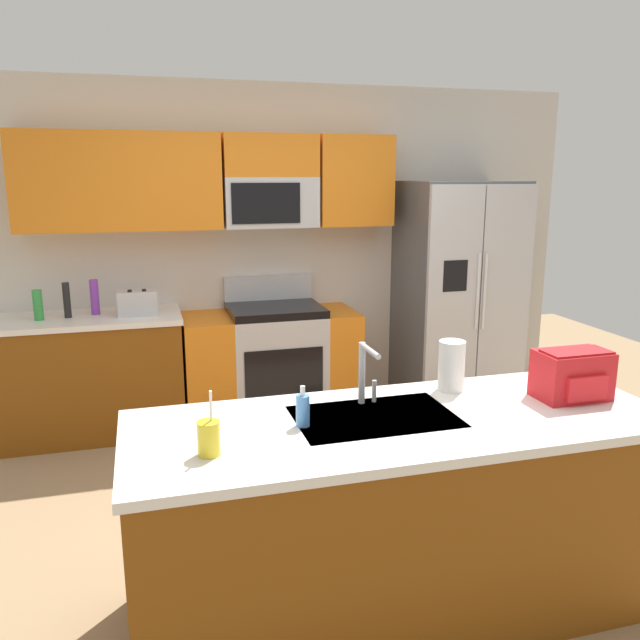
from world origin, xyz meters
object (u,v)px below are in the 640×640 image
object	(u,v)px
refrigerator	(457,294)
paper_towel_roll	(451,366)
pepper_mill	(67,300)
backpack	(573,374)
bottle_purple	(95,297)
sink_faucet	(365,369)
toaster	(138,303)
soap_dispenser	(303,410)
drink_cup_yellow	(209,438)
bottle_green	(38,305)
range_oven	(271,362)

from	to	relation	value
refrigerator	paper_towel_roll	world-z (taller)	refrigerator
pepper_mill	paper_towel_roll	bearing A→B (deg)	-48.72
pepper_mill	backpack	size ratio (longest dim) A/B	0.79
bottle_purple	sink_faucet	bearing A→B (deg)	-61.33
toaster	soap_dispenser	world-z (taller)	toaster
toaster	backpack	distance (m)	3.04
sink_faucet	backpack	world-z (taller)	sink_faucet
drink_cup_yellow	paper_towel_roll	xyz separation A→B (m)	(1.18, 0.41, 0.05)
pepper_mill	bottle_green	world-z (taller)	pepper_mill
range_oven	pepper_mill	size ratio (longest dim) A/B	5.38
toaster	range_oven	bearing A→B (deg)	3.04
refrigerator	soap_dispenser	size ratio (longest dim) A/B	10.88
range_oven	drink_cup_yellow	distance (m)	2.74
bottle_purple	sink_faucet	world-z (taller)	sink_faucet
sink_faucet	backpack	xyz separation A→B (m)	(0.94, -0.17, -0.05)
toaster	bottle_green	xyz separation A→B (m)	(-0.67, 0.02, 0.02)
bottle_green	sink_faucet	xyz separation A→B (m)	(1.63, -2.22, 0.06)
bottle_green	paper_towel_roll	world-z (taller)	paper_towel_roll
paper_towel_roll	drink_cup_yellow	bearing A→B (deg)	-160.80
bottle_purple	refrigerator	bearing A→B (deg)	-2.52
refrigerator	sink_faucet	size ratio (longest dim) A/B	6.56
range_oven	soap_dispenser	world-z (taller)	range_oven
toaster	soap_dispenser	bearing A→B (deg)	-74.86
range_oven	paper_towel_roll	size ratio (longest dim) A/B	5.67
bottle_purple	drink_cup_yellow	xyz separation A→B (m)	(0.54, -2.64, -0.06)
pepper_mill	paper_towel_roll	world-z (taller)	pepper_mill
drink_cup_yellow	sink_faucet	bearing A→B (deg)	24.73
soap_dispenser	paper_towel_roll	distance (m)	0.82
pepper_mill	drink_cup_yellow	bearing A→B (deg)	-74.31
range_oven	refrigerator	xyz separation A→B (m)	(1.57, -0.07, 0.48)
bottle_green	backpack	bearing A→B (deg)	-42.93
range_oven	drink_cup_yellow	xyz separation A→B (m)	(-0.75, -2.59, 0.52)
toaster	backpack	world-z (taller)	backpack
soap_dispenser	toaster	bearing A→B (deg)	105.14
sink_faucet	drink_cup_yellow	size ratio (longest dim) A/B	1.13
sink_faucet	drink_cup_yellow	distance (m)	0.80
drink_cup_yellow	backpack	size ratio (longest dim) A/B	0.78
backpack	paper_towel_roll	bearing A→B (deg)	151.97
bottle_green	sink_faucet	bearing A→B (deg)	-53.61
drink_cup_yellow	soap_dispenser	xyz separation A→B (m)	(0.40, 0.17, 0.00)
pepper_mill	bottle_purple	world-z (taller)	bottle_purple
drink_cup_yellow	backpack	bearing A→B (deg)	5.43
drink_cup_yellow	paper_towel_roll	distance (m)	1.25
toaster	sink_faucet	xyz separation A→B (m)	(0.96, -2.20, 0.08)
refrigerator	drink_cup_yellow	world-z (taller)	refrigerator
sink_faucet	soap_dispenser	distance (m)	0.37
bottle_green	toaster	bearing A→B (deg)	-1.41
backpack	pepper_mill	bearing A→B (deg)	134.50
pepper_mill	soap_dispenser	world-z (taller)	pepper_mill
refrigerator	pepper_mill	distance (m)	3.05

